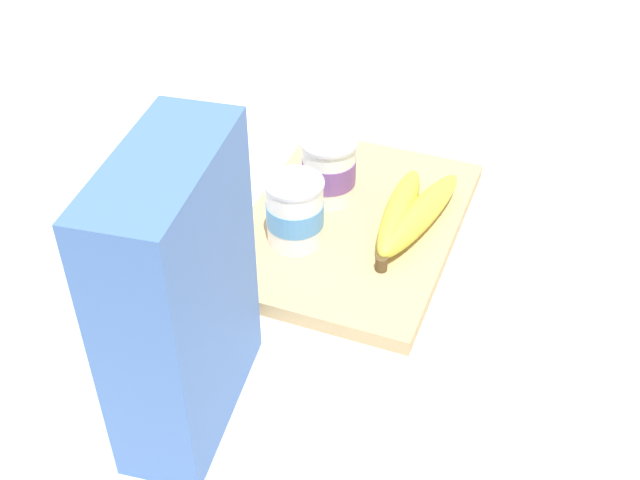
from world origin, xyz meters
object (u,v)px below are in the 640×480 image
at_px(cutting_board, 352,226).
at_px(yogurt_cup_front, 295,212).
at_px(cereal_box, 180,297).
at_px(banana_bunch, 410,213).
at_px(yogurt_cup_back, 329,169).

distance_m(cutting_board, yogurt_cup_front, 0.09).
bearing_deg(cereal_box, yogurt_cup_front, 172.08).
xyz_separation_m(cutting_board, cereal_box, (-0.31, 0.05, 0.13)).
xyz_separation_m(cereal_box, banana_bunch, (0.32, -0.12, -0.10)).
xyz_separation_m(yogurt_cup_back, banana_bunch, (-0.02, -0.11, -0.02)).
height_order(yogurt_cup_back, banana_bunch, yogurt_cup_back).
height_order(cereal_box, banana_bunch, cereal_box).
relative_size(yogurt_cup_back, banana_bunch, 0.43).
distance_m(yogurt_cup_front, yogurt_cup_back, 0.10).
xyz_separation_m(cereal_box, yogurt_cup_front, (0.25, -0.00, -0.08)).
xyz_separation_m(yogurt_cup_front, banana_bunch, (0.07, -0.12, -0.02)).
bearing_deg(banana_bunch, yogurt_cup_back, 77.93).
relative_size(cutting_board, banana_bunch, 1.82).
relative_size(cereal_box, banana_bunch, 1.48).
relative_size(cutting_board, yogurt_cup_front, 4.20).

